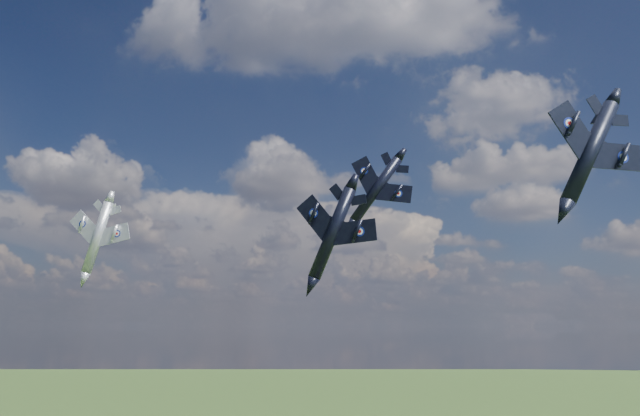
% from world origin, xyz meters
% --- Properties ---
extents(jet_lead_navy, '(14.94, 18.37, 7.84)m').
position_xyz_m(jet_lead_navy, '(4.50, 8.04, 79.07)').
color(jet_lead_navy, black).
extents(jet_right_navy, '(13.58, 15.75, 7.03)m').
position_xyz_m(jet_right_navy, '(28.78, -16.65, 81.46)').
color(jet_right_navy, black).
extents(jet_high_navy, '(11.95, 16.36, 9.30)m').
position_xyz_m(jet_high_navy, '(9.08, 23.53, 87.82)').
color(jet_high_navy, black).
extents(jet_left_silver, '(11.39, 14.86, 5.68)m').
position_xyz_m(jet_left_silver, '(-30.14, 14.26, 80.15)').
color(jet_left_silver, '#A7A9B1').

